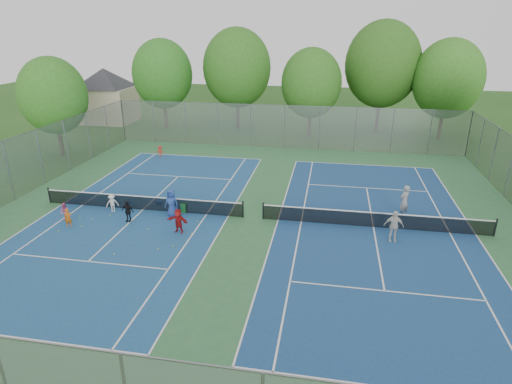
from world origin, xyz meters
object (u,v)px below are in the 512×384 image
ball_crate (160,202)px  instructor (404,201)px  ball_hopper (184,208)px  net_right (374,220)px  net_left (142,203)px

ball_crate → instructor: 15.21m
ball_crate → ball_hopper: 2.20m
net_right → instructor: (1.84, 1.93, 0.53)m
ball_crate → instructor: (15.16, 0.90, 0.85)m
ball_crate → net_right: bearing=-4.4°
ball_hopper → instructor: bearing=8.0°
net_left → ball_crate: net_left is taller
net_left → ball_hopper: size_ratio=21.24×
net_left → instructor: 15.97m
net_left → net_right: 14.00m
net_right → instructor: bearing=46.3°
net_left → net_right: size_ratio=1.00×
net_left → instructor: bearing=6.9°
net_left → net_right: (14.00, 0.00, 0.00)m
instructor → ball_crate: bearing=-39.5°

